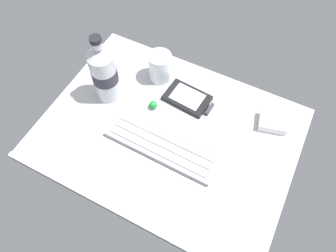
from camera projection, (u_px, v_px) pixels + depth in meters
The scene contains 7 objects.
ground_plane at pixel (168, 135), 81.74cm from camera, with size 64.00×48.00×2.80cm.
keyboard at pixel (164, 141), 78.72cm from camera, with size 29.22×11.59×1.70cm.
handheld_device at pixel (189, 99), 85.45cm from camera, with size 13.26×8.64×1.50cm.
juice_cup at pixel (160, 68), 87.00cm from camera, with size 6.40×6.40×8.50cm.
water_bottle at pixel (104, 73), 79.46cm from camera, with size 6.73×6.73×20.80cm.
charger_block at pixel (273, 122), 81.11cm from camera, with size 7.00×5.60×2.40cm, color white.
trackball_mouse at pixel (153, 105), 83.97cm from camera, with size 2.20×2.20×2.20cm, color #198C33.
Camera 1 is at (18.30, -35.72, 70.37)cm, focal length 33.68 mm.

